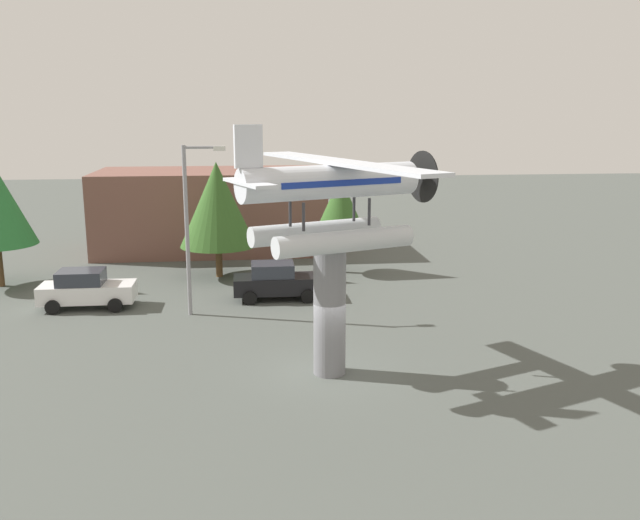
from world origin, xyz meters
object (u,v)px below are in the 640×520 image
car_mid_black (277,281)px  storefront_building (212,210)px  display_pedestal (330,311)px  tree_east (217,205)px  floatplane_monument (333,196)px  streetlight_primary (191,218)px  tree_center_back (340,206)px  car_near_white (86,289)px

car_mid_black → storefront_building: size_ratio=0.29×
storefront_building → display_pedestal: bearing=-77.3°
storefront_building → tree_east: (0.69, -7.58, 1.39)m
floatplane_monument → car_mid_black: size_ratio=2.40×
streetlight_primary → tree_center_back: (7.47, 7.23, -0.59)m
streetlight_primary → tree_center_back: bearing=44.1°
display_pedestal → streetlight_primary: size_ratio=0.60×
storefront_building → tree_center_back: tree_center_back is taller
streetlight_primary → tree_east: bearing=83.2°
car_mid_black → tree_center_back: (3.75, 5.09, 2.87)m
display_pedestal → floatplane_monument: bearing=21.1°
floatplane_monument → tree_center_back: size_ratio=1.89×
car_near_white → tree_center_back: bearing=24.4°
display_pedestal → car_mid_black: display_pedestal is taller
display_pedestal → car_near_white: size_ratio=1.06×
storefront_building → car_near_white: bearing=-111.6°
floatplane_monument → car_near_white: size_ratio=2.40×
streetlight_primary → storefront_building: streetlight_primary is taller
streetlight_primary → tree_east: streetlight_primary is taller
floatplane_monument → streetlight_primary: (-5.20, 7.43, -1.77)m
floatplane_monument → tree_center_back: (2.26, 14.66, -2.36)m
car_near_white → streetlight_primary: bearing=-17.6°
car_near_white → car_mid_black: size_ratio=1.00×
display_pedestal → tree_east: bearing=106.4°
car_mid_black → streetlight_primary: bearing=-150.1°
car_near_white → display_pedestal: bearing=-42.0°
car_mid_black → storefront_building: 13.00m
display_pedestal → streetlight_primary: 9.29m
display_pedestal → car_mid_black: 9.80m
storefront_building → tree_center_back: size_ratio=2.66×
display_pedestal → floatplane_monument: 3.89m
display_pedestal → floatplane_monument: size_ratio=0.44×
tree_center_back → car_mid_black: bearing=-126.4°
display_pedestal → floatplane_monument: (0.12, 0.05, 3.89)m
car_near_white → tree_center_back: (12.45, 5.64, 2.87)m
display_pedestal → car_mid_black: (-1.36, 9.61, -1.34)m
display_pedestal → tree_east: size_ratio=0.71×
streetlight_primary → display_pedestal: bearing=-55.8°
floatplane_monument → car_near_white: 14.57m
storefront_building → tree_center_back: 10.41m
car_mid_black → car_near_white: bearing=-176.4°
floatplane_monument → streetlight_primary: 9.24m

